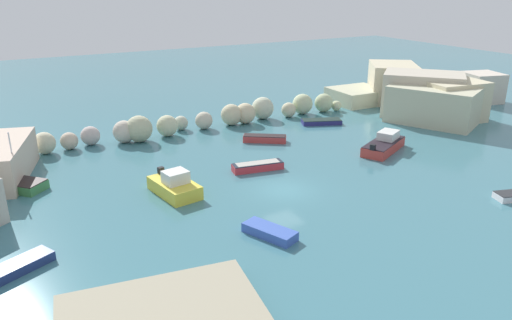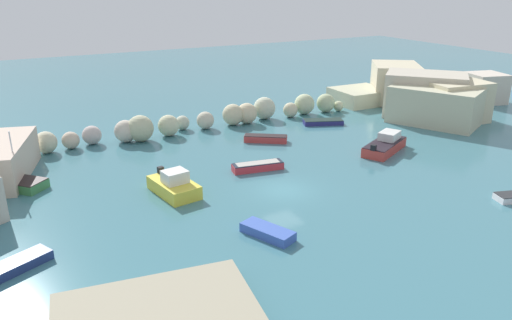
% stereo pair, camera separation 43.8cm
% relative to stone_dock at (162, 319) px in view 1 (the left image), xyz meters
% --- Properties ---
extents(cove_water, '(160.00, 160.00, 0.00)m').
position_rel_stone_dock_xyz_m(cove_water, '(13.11, 10.55, -0.41)').
color(cove_water, teal).
rests_on(cove_water, ground).
extents(cliff_headland_right, '(20.40, 19.60, 4.94)m').
position_rel_stone_dock_xyz_m(cliff_headland_right, '(39.64, 22.28, 1.72)').
color(cliff_headland_right, beige).
rests_on(cliff_headland_right, ground).
extents(rock_breakwater, '(37.54, 4.03, 2.58)m').
position_rel_stone_dock_xyz_m(rock_breakwater, '(15.74, 28.22, 0.67)').
color(rock_breakwater, beige).
rests_on(rock_breakwater, ground).
extents(stone_dock, '(9.84, 7.23, 0.83)m').
position_rel_stone_dock_xyz_m(stone_dock, '(0.00, 0.00, 0.00)').
color(stone_dock, tan).
rests_on(stone_dock, ground).
extents(moored_boat_0, '(4.31, 4.44, 4.47)m').
position_rel_stone_dock_xyz_m(moored_boat_0, '(-4.39, 20.44, -0.03)').
color(moored_boat_0, '#3F8248').
rests_on(moored_boat_0, cove_water).
extents(moored_boat_1, '(4.39, 1.83, 0.66)m').
position_rel_stone_dock_xyz_m(moored_boat_1, '(13.38, 15.14, -0.07)').
color(moored_boat_1, '#BF313A').
rests_on(moored_boat_1, cove_water).
extents(moored_boat_2, '(2.93, 4.67, 1.89)m').
position_rel_stone_dock_xyz_m(moored_boat_2, '(5.66, 13.79, 0.26)').
color(moored_boat_2, yellow).
rests_on(moored_boat_2, cove_water).
extents(moored_boat_3, '(5.95, 4.40, 1.65)m').
position_rel_stone_dock_xyz_m(moored_boat_3, '(26.00, 13.88, 0.19)').
color(moored_boat_3, '#BE3C35').
rests_on(moored_boat_3, cove_water).
extents(moored_boat_4, '(4.50, 3.09, 0.54)m').
position_rel_stone_dock_xyz_m(moored_boat_4, '(-5.61, 8.03, -0.14)').
color(moored_boat_4, navy).
rests_on(moored_boat_4, cove_water).
extents(moored_boat_5, '(4.50, 2.98, 0.53)m').
position_rel_stone_dock_xyz_m(moored_boat_5, '(26.23, 23.94, -0.15)').
color(moored_boat_5, navy).
rests_on(moored_boat_5, cove_water).
extents(moored_boat_6, '(4.05, 3.29, 0.67)m').
position_rel_stone_dock_xyz_m(moored_boat_6, '(17.66, 21.46, -0.08)').
color(moored_boat_6, '#BE3A3A').
rests_on(moored_boat_6, cove_water).
extents(moored_boat_7, '(2.58, 1.86, 0.51)m').
position_rel_stone_dock_xyz_m(moored_boat_7, '(26.55, 1.26, -0.16)').
color(moored_boat_7, white).
rests_on(moored_boat_7, cove_water).
extents(moored_boat_8, '(2.52, 3.70, 0.59)m').
position_rel_stone_dock_xyz_m(moored_boat_8, '(8.57, 4.96, -0.12)').
color(moored_boat_8, '#3B5CBC').
rests_on(moored_boat_8, cove_water).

